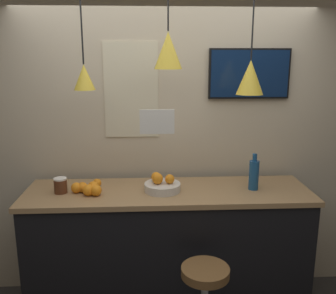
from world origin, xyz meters
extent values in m
cube|color=beige|center=(0.00, 1.11, 1.45)|extent=(8.00, 0.06, 2.90)
cube|color=black|center=(0.00, 0.68, 0.52)|extent=(2.21, 0.60, 1.04)
cube|color=#99754C|center=(0.00, 0.68, 1.06)|extent=(2.25, 0.64, 0.04)
cylinder|color=brown|center=(0.22, 0.10, 0.71)|extent=(0.32, 0.32, 0.06)
cylinder|color=beige|center=(-0.04, 0.66, 1.11)|extent=(0.28, 0.28, 0.06)
sphere|color=orange|center=(-0.08, 0.65, 1.18)|extent=(0.09, 0.09, 0.09)
sphere|color=orange|center=(0.01, 0.65, 1.18)|extent=(0.07, 0.07, 0.07)
sphere|color=orange|center=(-0.09, 0.70, 1.18)|extent=(0.08, 0.08, 0.08)
sphere|color=orange|center=(-0.55, 0.58, 1.12)|extent=(0.09, 0.09, 0.09)
sphere|color=orange|center=(-0.57, 0.59, 1.11)|extent=(0.07, 0.07, 0.07)
sphere|color=orange|center=(-0.67, 0.66, 1.12)|extent=(0.08, 0.08, 0.08)
sphere|color=orange|center=(-0.58, 0.64, 1.12)|extent=(0.07, 0.07, 0.07)
sphere|color=orange|center=(-0.61, 0.59, 1.12)|extent=(0.09, 0.09, 0.09)
sphere|color=orange|center=(-0.58, 0.66, 1.12)|extent=(0.08, 0.08, 0.08)
sphere|color=orange|center=(-0.57, 0.78, 1.11)|extent=(0.07, 0.07, 0.07)
sphere|color=orange|center=(-0.71, 0.65, 1.12)|extent=(0.08, 0.08, 0.08)
sphere|color=orange|center=(-0.59, 0.68, 1.12)|extent=(0.08, 0.08, 0.08)
cylinder|color=navy|center=(0.68, 0.66, 1.20)|extent=(0.08, 0.08, 0.23)
cylinder|color=navy|center=(0.68, 0.66, 1.34)|extent=(0.04, 0.04, 0.06)
cylinder|color=#562D19|center=(-0.83, 0.66, 1.13)|extent=(0.10, 0.10, 0.11)
cylinder|color=white|center=(-0.83, 0.66, 1.19)|extent=(0.10, 0.10, 0.01)
cylinder|color=black|center=(-0.61, 0.66, 2.43)|extent=(0.01, 0.01, 0.75)
cone|color=gold|center=(-0.61, 0.66, 1.96)|extent=(0.16, 0.16, 0.18)
sphere|color=#F9EFCC|center=(-0.61, 0.66, 1.89)|extent=(0.04, 0.04, 0.04)
cone|color=gold|center=(0.00, 0.66, 2.15)|extent=(0.20, 0.20, 0.26)
sphere|color=#F9EFCC|center=(0.00, 0.66, 2.04)|extent=(0.04, 0.04, 0.04)
cylinder|color=black|center=(0.61, 0.66, 2.44)|extent=(0.01, 0.01, 0.72)
cone|color=gold|center=(0.61, 0.66, 1.96)|extent=(0.20, 0.20, 0.25)
sphere|color=#F9EFCC|center=(0.61, 0.66, 1.85)|extent=(0.04, 0.04, 0.04)
cube|color=black|center=(0.71, 1.06, 1.96)|extent=(0.69, 0.04, 0.42)
cube|color=#0F2347|center=(0.71, 1.04, 1.96)|extent=(0.66, 0.01, 0.39)
cube|color=white|center=(-0.09, 0.44, 1.67)|extent=(0.24, 0.01, 0.17)
cube|color=beige|center=(-0.29, 1.07, 1.83)|extent=(0.45, 0.01, 0.80)
camera|label=1|loc=(-0.15, -2.11, 2.11)|focal=40.00mm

